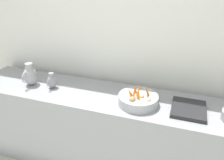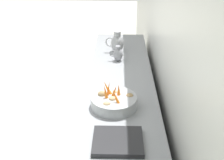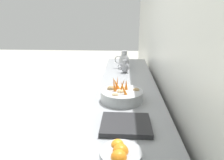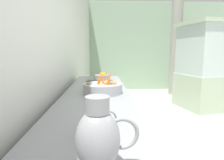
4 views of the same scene
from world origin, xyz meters
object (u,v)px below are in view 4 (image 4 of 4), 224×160
(orange_bowl, at_px, (102,77))
(support_column, at_px, (176,46))
(metal_pitcher_tall, at_px, (99,137))
(vegetable_colander, at_px, (103,88))
(metal_pitcher_short, at_px, (97,120))

(orange_bowl, xyz_separation_m, support_column, (2.25, 3.16, 0.53))
(metal_pitcher_tall, xyz_separation_m, support_column, (2.26, 5.19, 0.47))
(vegetable_colander, relative_size, metal_pitcher_short, 2.17)
(orange_bowl, distance_m, metal_pitcher_short, 1.78)
(vegetable_colander, xyz_separation_m, orange_bowl, (-0.01, 0.83, -0.00))
(metal_pitcher_tall, height_order, metal_pitcher_short, metal_pitcher_tall)
(metal_pitcher_tall, bearing_deg, vegetable_colander, 89.18)
(vegetable_colander, height_order, support_column, support_column)
(metal_pitcher_short, bearing_deg, orange_bowl, 89.25)
(metal_pitcher_short, distance_m, support_column, 5.46)
(support_column, bearing_deg, vegetable_colander, -119.35)
(vegetable_colander, distance_m, support_column, 4.61)
(metal_pitcher_tall, distance_m, metal_pitcher_short, 0.26)
(metal_pitcher_tall, bearing_deg, support_column, 66.48)
(orange_bowl, height_order, metal_pitcher_tall, metal_pitcher_tall)
(metal_pitcher_tall, distance_m, support_column, 5.68)
(metal_pitcher_short, relative_size, support_column, 0.06)
(vegetable_colander, relative_size, metal_pitcher_tall, 1.49)
(orange_bowl, relative_size, support_column, 0.07)
(orange_bowl, bearing_deg, metal_pitcher_short, -90.75)
(metal_pitcher_tall, relative_size, support_column, 0.08)
(vegetable_colander, bearing_deg, support_column, 60.65)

